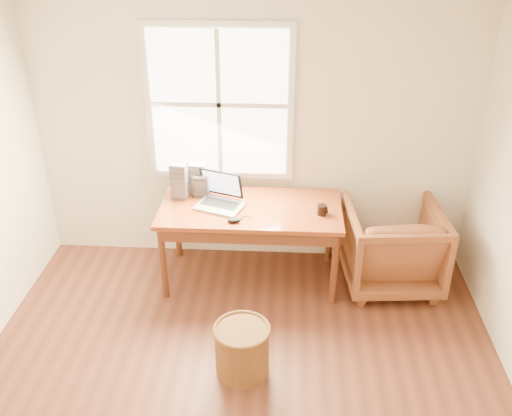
{
  "coord_description": "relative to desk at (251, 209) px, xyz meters",
  "views": [
    {
      "loc": [
        0.31,
        -2.6,
        3.13
      ],
      "look_at": [
        0.06,
        1.65,
        0.82
      ],
      "focal_mm": 40.0,
      "sensor_mm": 36.0,
      "label": 1
    }
  ],
  "objects": [
    {
      "name": "room_shell",
      "position": [
        -0.02,
        -1.64,
        0.59
      ],
      "size": [
        4.04,
        4.54,
        2.64
      ],
      "color": "brown",
      "rests_on": "ground"
    },
    {
      "name": "mouse",
      "position": [
        -0.12,
        -0.28,
        0.04
      ],
      "size": [
        0.11,
        0.07,
        0.04
      ],
      "primitive_type": "ellipsoid",
      "rotation": [
        0.0,
        0.0,
        0.04
      ],
      "color": "black",
      "rests_on": "desk"
    },
    {
      "name": "laptop",
      "position": [
        -0.27,
        -0.03,
        0.16
      ],
      "size": [
        0.5,
        0.51,
        0.29
      ],
      "primitive_type": null,
      "rotation": [
        0.0,
        0.0,
        -0.35
      ],
      "color": "#A2A4A9",
      "rests_on": "desk"
    },
    {
      "name": "armchair",
      "position": [
        1.27,
        0.0,
        -0.34
      ],
      "size": [
        0.89,
        0.92,
        0.77
      ],
      "primitive_type": "imported",
      "rotation": [
        0.0,
        0.0,
        3.23
      ],
      "color": "brown",
      "rests_on": "room_shell"
    },
    {
      "name": "desk",
      "position": [
        0.0,
        0.0,
        0.0
      ],
      "size": [
        1.6,
        0.8,
        0.04
      ],
      "primitive_type": "cube",
      "color": "brown",
      "rests_on": "room_shell"
    },
    {
      "name": "coffee_mug",
      "position": [
        0.62,
        -0.1,
        0.07
      ],
      "size": [
        0.1,
        0.1,
        0.09
      ],
      "primitive_type": "cylinder",
      "rotation": [
        0.0,
        0.0,
        0.38
      ],
      "color": "black",
      "rests_on": "desk"
    },
    {
      "name": "cd_stack_d",
      "position": [
        -0.44,
        0.24,
        0.1
      ],
      "size": [
        0.16,
        0.15,
        0.16
      ],
      "primitive_type": "cube",
      "rotation": [
        0.0,
        0.0,
        -0.36
      ],
      "color": "silver",
      "rests_on": "desk"
    },
    {
      "name": "cd_stack_b",
      "position": [
        -0.46,
        0.2,
        0.12
      ],
      "size": [
        0.13,
        0.12,
        0.2
      ],
      "primitive_type": "cube",
      "rotation": [
        0.0,
        0.0,
        -0.01
      ],
      "color": "#25252A",
      "rests_on": "desk"
    },
    {
      "name": "wicker_stool",
      "position": [
        0.02,
        -1.22,
        -0.53
      ],
      "size": [
        0.46,
        0.46,
        0.4
      ],
      "primitive_type": "cylinder",
      "rotation": [
        0.0,
        0.0,
        0.16
      ],
      "color": "brown",
      "rests_on": "room_shell"
    },
    {
      "name": "cd_stack_a",
      "position": [
        -0.5,
        0.26,
        0.16
      ],
      "size": [
        0.15,
        0.14,
        0.29
      ],
      "primitive_type": "cube",
      "rotation": [
        0.0,
        0.0,
        -0.05
      ],
      "color": "#B2B7BE",
      "rests_on": "desk"
    },
    {
      "name": "cd_stack_c",
      "position": [
        -0.65,
        0.16,
        0.18
      ],
      "size": [
        0.16,
        0.14,
        0.33
      ],
      "primitive_type": "cube",
      "rotation": [
        0.0,
        0.0,
        -0.12
      ],
      "color": "#93949F",
      "rests_on": "desk"
    }
  ]
}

